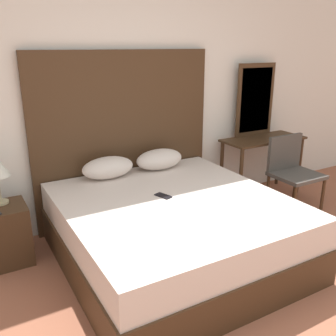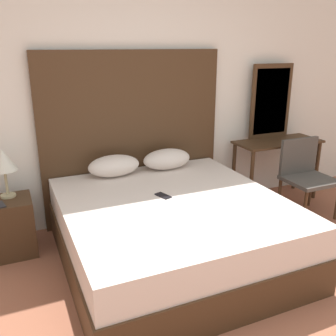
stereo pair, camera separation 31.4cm
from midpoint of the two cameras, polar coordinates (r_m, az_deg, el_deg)
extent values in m
cube|color=white|center=(3.90, -9.60, 11.38)|extent=(10.00, 0.06, 2.70)
cube|color=#422B19|center=(3.33, -1.91, -11.36)|extent=(1.82, 1.93, 0.31)
cube|color=silver|center=(3.20, -1.97, -6.95)|extent=(1.79, 1.89, 0.26)
cube|color=#422B19|center=(3.91, -8.85, 4.42)|extent=(1.91, 0.05, 1.76)
ellipsoid|color=silver|center=(3.68, -11.57, 0.00)|extent=(0.51, 0.28, 0.21)
ellipsoid|color=silver|center=(3.88, -3.64, 1.31)|extent=(0.51, 0.28, 0.21)
cube|color=black|center=(3.21, -3.55, -4.31)|extent=(0.11, 0.16, 0.01)
cube|color=#422B19|center=(3.59, -26.16, -9.20)|extent=(0.42, 0.39, 0.52)
cylinder|color=tan|center=(3.56, -26.48, -4.75)|extent=(0.13, 0.13, 0.02)
cube|color=#422B19|center=(4.62, 12.47, 4.29)|extent=(1.03, 0.44, 0.02)
cylinder|color=#422B19|center=(4.29, 8.97, -1.66)|extent=(0.04, 0.04, 0.71)
cylinder|color=#422B19|center=(4.92, 17.69, 0.28)|extent=(0.04, 0.04, 0.71)
cylinder|color=#422B19|center=(4.56, 6.20, -0.35)|extent=(0.04, 0.04, 0.71)
cylinder|color=#422B19|center=(5.15, 14.83, 1.34)|extent=(0.04, 0.04, 0.71)
cube|color=#422B19|center=(4.67, 11.25, 10.11)|extent=(0.55, 0.03, 0.87)
cube|color=#B2BCC6|center=(4.67, 11.33, 10.10)|extent=(0.47, 0.01, 0.76)
cube|color=#4C4742|center=(4.36, 17.11, -1.12)|extent=(0.51, 0.46, 0.04)
cube|color=#4C4742|center=(4.43, 15.44, 2.32)|extent=(0.48, 0.04, 0.40)
cylinder|color=#422B19|center=(4.15, 16.66, -5.25)|extent=(0.04, 0.04, 0.39)
cylinder|color=#422B19|center=(4.47, 20.68, -3.98)|extent=(0.04, 0.04, 0.39)
cylinder|color=#422B19|center=(4.41, 12.98, -3.53)|extent=(0.04, 0.04, 0.39)
cylinder|color=#422B19|center=(4.71, 17.02, -2.46)|extent=(0.04, 0.04, 0.39)
camera|label=1|loc=(0.16, -92.86, -0.95)|focal=40.00mm
camera|label=2|loc=(0.16, 87.14, 0.95)|focal=40.00mm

